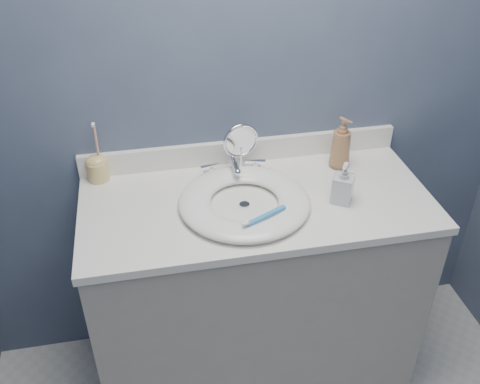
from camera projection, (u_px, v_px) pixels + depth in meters
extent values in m
cube|color=#424D64|center=(241.00, 82.00, 1.90)|extent=(2.20, 0.02, 2.40)
cube|color=#A29E94|center=(255.00, 293.00, 2.12)|extent=(1.20, 0.55, 0.85)
cube|color=white|center=(257.00, 203.00, 1.87)|extent=(1.22, 0.57, 0.03)
cube|color=white|center=(242.00, 151.00, 2.05)|extent=(1.22, 0.02, 0.09)
cylinder|color=silver|center=(244.00, 205.00, 1.82)|extent=(0.04, 0.04, 0.01)
cube|color=silver|center=(233.00, 172.00, 1.99)|extent=(0.22, 0.05, 0.01)
cylinder|color=silver|center=(233.00, 166.00, 1.98)|extent=(0.03, 0.03, 0.06)
cylinder|color=silver|center=(235.00, 166.00, 1.93)|extent=(0.02, 0.09, 0.02)
sphere|color=silver|center=(238.00, 172.00, 1.89)|extent=(0.03, 0.03, 0.03)
cylinder|color=silver|center=(210.00, 171.00, 1.97)|extent=(0.02, 0.02, 0.03)
cube|color=silver|center=(210.00, 166.00, 1.96)|extent=(0.08, 0.03, 0.01)
cylinder|color=silver|center=(255.00, 166.00, 2.00)|extent=(0.02, 0.02, 0.03)
cube|color=silver|center=(255.00, 161.00, 1.99)|extent=(0.08, 0.03, 0.01)
cylinder|color=silver|center=(241.00, 171.00, 2.00)|extent=(0.08, 0.08, 0.01)
cylinder|color=silver|center=(241.00, 159.00, 1.97)|extent=(0.01, 0.01, 0.10)
torus|color=silver|center=(241.00, 141.00, 1.93)|extent=(0.14, 0.04, 0.14)
cylinder|color=white|center=(241.00, 141.00, 1.93)|extent=(0.11, 0.03, 0.11)
imported|color=#986A44|center=(341.00, 143.00, 1.98)|extent=(0.11, 0.11, 0.20)
imported|color=silver|center=(343.00, 183.00, 1.81)|extent=(0.09, 0.09, 0.15)
cylinder|color=#E0C170|center=(98.00, 170.00, 1.94)|extent=(0.08, 0.08, 0.08)
ellipsoid|color=#E0C170|center=(96.00, 162.00, 1.92)|extent=(0.08, 0.07, 0.05)
cylinder|color=#E0967F|center=(97.00, 144.00, 1.89)|extent=(0.01, 0.03, 0.15)
cube|color=white|center=(93.00, 125.00, 1.83)|extent=(0.01, 0.02, 0.01)
cube|color=#3689BF|center=(266.00, 216.00, 1.71)|extent=(0.15, 0.08, 0.01)
cube|color=white|center=(246.00, 224.00, 1.66)|extent=(0.03, 0.02, 0.01)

